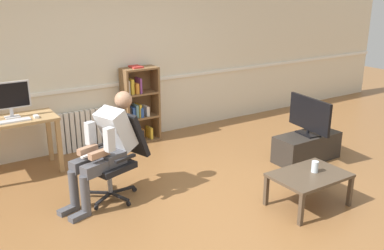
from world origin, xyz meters
TOP-DOWN VIEW (x-y plane):
  - ground_plane at (0.00, 0.00)m, footprint 18.00×18.00m
  - back_wall at (0.00, 2.65)m, footprint 12.00×0.13m
  - computer_desk at (-1.73, 2.15)m, footprint 1.12×0.56m
  - imac_monitor at (-1.69, 2.23)m, footprint 0.50×0.14m
  - keyboard at (-1.71, 2.01)m, footprint 0.39×0.12m
  - computer_mouse at (-1.44, 2.03)m, footprint 0.06×0.10m
  - bookshelf at (0.19, 2.44)m, footprint 0.56×0.29m
  - radiator at (-0.65, 2.54)m, footprint 0.78×0.08m
  - office_chair at (-0.82, 0.92)m, footprint 0.79×0.66m
  - person_seated at (-0.99, 0.86)m, footprint 1.00×0.59m
  - tv_stand at (1.81, 0.45)m, footprint 0.97×0.41m
  - tv_screen at (1.81, 0.45)m, footprint 0.24×0.78m
  - coffee_table at (0.82, -0.48)m, footprint 0.83×0.58m
  - drinking_glass at (0.91, -0.48)m, footprint 0.08×0.08m

SIDE VIEW (x-z plane):
  - ground_plane at x=0.00m, z-range 0.00..0.00m
  - tv_stand at x=1.81m, z-range 0.00..0.38m
  - radiator at x=-0.65m, z-range 0.00..0.61m
  - coffee_table at x=0.82m, z-range 0.15..0.53m
  - drinking_glass at x=0.91m, z-range 0.38..0.51m
  - office_chair at x=-0.82m, z-range 0.04..1.02m
  - bookshelf at x=0.19m, z-range -0.03..1.16m
  - computer_desk at x=-1.73m, z-range 0.25..1.01m
  - person_seated at x=-0.99m, z-range 0.04..1.26m
  - tv_screen at x=1.81m, z-range 0.39..0.91m
  - keyboard at x=-1.71m, z-range 0.76..0.78m
  - computer_mouse at x=-1.44m, z-range 0.76..0.79m
  - imac_monitor at x=-1.69m, z-range 0.79..1.25m
  - back_wall at x=0.00m, z-range 0.00..2.70m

